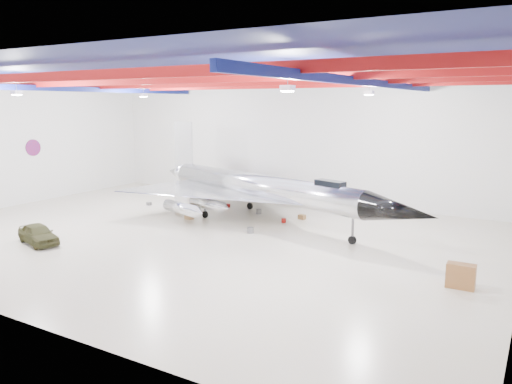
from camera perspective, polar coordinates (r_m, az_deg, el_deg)
The scene contains 17 objects.
floor at distance 35.07m, azimuth -6.81°, elevation -4.83°, with size 40.00×40.00×0.00m, color beige.
wall_back at distance 46.84m, azimuth 4.23°, elevation 5.81°, with size 40.00×40.00×0.00m, color silver.
wall_left at distance 48.82m, azimuth -26.10°, elevation 4.98°, with size 30.00×30.00×0.00m, color silver.
ceiling at distance 33.95m, azimuth -7.21°, elevation 13.41°, with size 40.00×40.00×0.00m, color #0A0F38.
ceiling_structure at distance 33.91m, azimuth -7.18°, elevation 12.27°, with size 39.50×29.50×1.08m.
wall_roundel at distance 49.94m, azimuth -24.12°, elevation 4.65°, with size 1.50×1.50×0.10m, color #B21414.
jet_aircraft at distance 38.18m, azimuth 0.44°, elevation 0.19°, with size 26.41×19.22×7.38m.
jeep at distance 35.33m, azimuth -23.63°, elevation -4.42°, with size 1.55×3.86×1.31m, color #3E3E1F.
desk at distance 26.86m, azimuth 22.36°, elevation -8.87°, with size 1.35×0.68×1.24m, color brown.
crate_ply at distance 42.39m, azimuth -8.85°, elevation -2.00°, with size 0.54×0.43×0.38m, color olive.
toolbox_red at distance 43.77m, azimuth -3.34°, elevation -1.55°, with size 0.46×0.37×0.32m, color maroon.
engine_drum at distance 35.11m, azimuth -0.66°, elevation -4.39°, with size 0.46×0.46×0.41m, color #59595B.
parts_bin at distance 39.41m, azimuth 5.27°, elevation -2.86°, with size 0.53×0.42×0.37m, color olive.
crate_small at distance 45.63m, azimuth -12.13°, elevation -1.31°, with size 0.39×0.31×0.27m, color #59595B.
tool_chest at distance 38.25m, azimuth 3.18°, elevation -3.26°, with size 0.36×0.36×0.32m, color maroon.
oil_barrel at distance 39.60m, azimuth -7.66°, elevation -2.80°, with size 0.61×0.48×0.42m, color olive.
spares_box at distance 41.14m, azimuth 0.33°, elevation -2.23°, with size 0.45×0.45×0.41m, color #59595B.
Camera 1 is at (20.57, -26.93, 9.02)m, focal length 35.00 mm.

